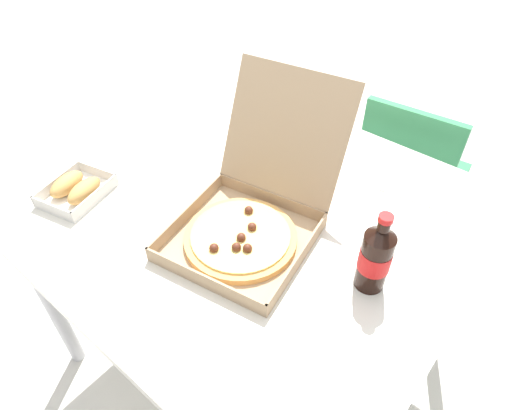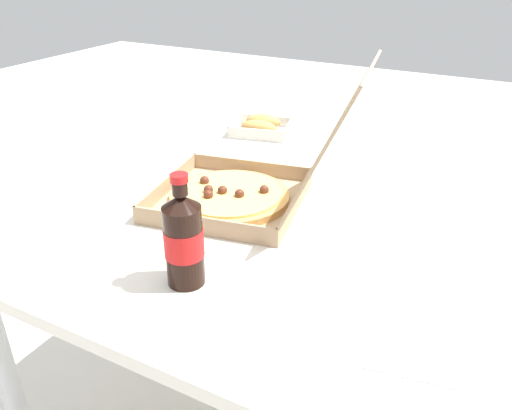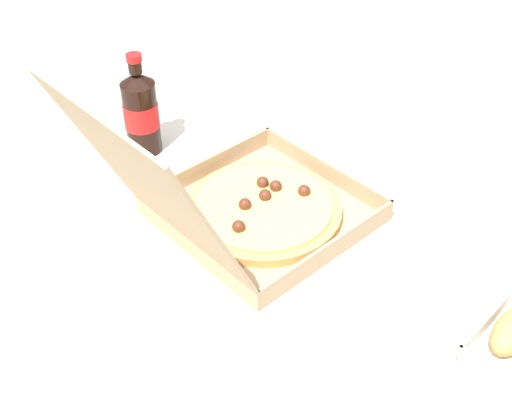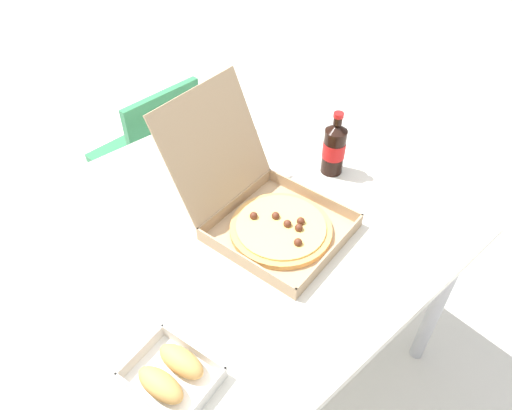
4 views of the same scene
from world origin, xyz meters
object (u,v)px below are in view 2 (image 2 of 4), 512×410
bread_side_box (261,126)px  paper_menu (413,333)px  pizza_box_open (247,187)px  cola_bottle (184,239)px

bread_side_box → paper_menu: size_ratio=1.05×
pizza_box_open → cola_bottle: size_ratio=2.41×
cola_bottle → paper_menu: (-0.05, 0.42, -0.09)m
bread_side_box → paper_menu: bread_side_box is taller
paper_menu → bread_side_box: bearing=-147.4°
bread_side_box → cola_bottle: (0.81, 0.26, 0.07)m
cola_bottle → paper_menu: size_ratio=1.07×
bread_side_box → pizza_box_open: bearing=23.7°
pizza_box_open → cola_bottle: pizza_box_open is taller
cola_bottle → bread_side_box: bearing=-162.1°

